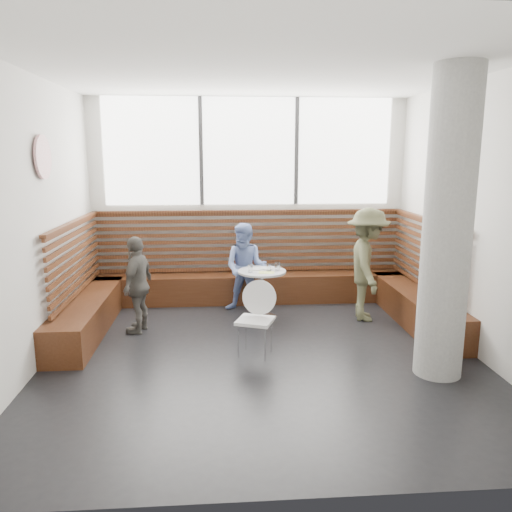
{
  "coord_description": "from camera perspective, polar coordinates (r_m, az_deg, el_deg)",
  "views": [
    {
      "loc": [
        -0.48,
        -5.5,
        2.33
      ],
      "look_at": [
        0.0,
        1.0,
        1.0
      ],
      "focal_mm": 35.0,
      "sensor_mm": 36.0,
      "label": 1
    }
  ],
  "objects": [
    {
      "name": "concrete_column",
      "position": [
        5.47,
        21.06,
        3.11
      ],
      "size": [
        0.5,
        0.5,
        3.2
      ],
      "primitive_type": "cylinder",
      "color": "gray",
      "rests_on": "ground"
    },
    {
      "name": "child_left",
      "position": [
        6.78,
        -13.35,
        -3.18
      ],
      "size": [
        0.5,
        0.81,
        1.29
      ],
      "primitive_type": "imported",
      "rotation": [
        0.0,
        0.0,
        -1.83
      ],
      "color": "#5C5953",
      "rests_on": "ground"
    },
    {
      "name": "child_back",
      "position": [
        7.44,
        -1.16,
        -1.38
      ],
      "size": [
        0.77,
        0.67,
        1.34
      ],
      "primitive_type": "imported",
      "rotation": [
        0.0,
        0.0,
        -0.3
      ],
      "color": "#758CCA",
      "rests_on": "ground"
    },
    {
      "name": "cafe_chair",
      "position": [
        5.9,
        -0.14,
        -6.44
      ],
      "size": [
        0.42,
        0.41,
        0.87
      ],
      "rotation": [
        0.0,
        0.0,
        -0.36
      ],
      "color": "white",
      "rests_on": "ground"
    },
    {
      "name": "menu_card",
      "position": [
        6.98,
        1.21,
        -1.9
      ],
      "size": [
        0.23,
        0.18,
        0.0
      ],
      "primitive_type": "cube",
      "rotation": [
        0.0,
        0.0,
        -0.12
      ],
      "color": "#A5C64C",
      "rests_on": "cafe_table"
    },
    {
      "name": "room",
      "position": [
        5.57,
        0.76,
        4.03
      ],
      "size": [
        5.0,
        5.0,
        3.2
      ],
      "color": "silver",
      "rests_on": "ground"
    },
    {
      "name": "cafe_table",
      "position": [
        7.15,
        0.68,
        -3.24
      ],
      "size": [
        0.69,
        0.69,
        0.71
      ],
      "color": "silver",
      "rests_on": "ground"
    },
    {
      "name": "wall_art",
      "position": [
        6.22,
        -23.18,
        10.36
      ],
      "size": [
        0.03,
        0.5,
        0.5
      ],
      "primitive_type": "cylinder",
      "rotation": [
        0.0,
        1.57,
        0.0
      ],
      "color": "white",
      "rests_on": "room"
    },
    {
      "name": "glass_left",
      "position": [
        7.0,
        -0.67,
        -1.43
      ],
      "size": [
        0.07,
        0.07,
        0.1
      ],
      "primitive_type": "cylinder",
      "color": "white",
      "rests_on": "cafe_table"
    },
    {
      "name": "adult_man",
      "position": [
        7.23,
        12.61,
        -0.94
      ],
      "size": [
        0.76,
        1.12,
        1.61
      ],
      "primitive_type": "imported",
      "rotation": [
        0.0,
        0.0,
        1.41
      ],
      "color": "brown",
      "rests_on": "ground"
    },
    {
      "name": "glass_mid",
      "position": [
        7.07,
        1.48,
        -1.33
      ],
      "size": [
        0.06,
        0.06,
        0.1
      ],
      "primitive_type": "cylinder",
      "color": "white",
      "rests_on": "cafe_table"
    },
    {
      "name": "booth",
      "position": [
        7.53,
        -0.44,
        -3.25
      ],
      "size": [
        5.0,
        2.5,
        1.44
      ],
      "color": "#3D1F0F",
      "rests_on": "ground"
    },
    {
      "name": "plate_near",
      "position": [
        7.18,
        0.06,
        -1.48
      ],
      "size": [
        0.21,
        0.21,
        0.01
      ],
      "primitive_type": "cylinder",
      "color": "white",
      "rests_on": "cafe_table"
    },
    {
      "name": "plate_far",
      "position": [
        7.22,
        1.15,
        -1.4
      ],
      "size": [
        0.22,
        0.22,
        0.02
      ],
      "primitive_type": "cylinder",
      "color": "white",
      "rests_on": "cafe_table"
    },
    {
      "name": "glass_right",
      "position": [
        7.13,
        2.44,
        -1.16
      ],
      "size": [
        0.07,
        0.07,
        0.11
      ],
      "primitive_type": "cylinder",
      "color": "white",
      "rests_on": "cafe_table"
    }
  ]
}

